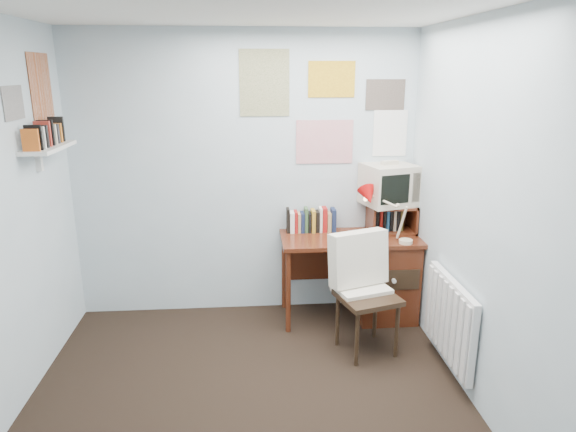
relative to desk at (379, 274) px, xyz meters
name	(u,v)px	position (x,y,z in m)	size (l,w,h in m)	color
ground	(250,431)	(-1.17, -1.48, -0.41)	(3.50, 3.50, 0.00)	black
back_wall	(245,177)	(-1.17, 0.27, 0.84)	(3.00, 0.02, 2.50)	silver
right_wall	(506,234)	(0.33, -1.48, 0.84)	(0.02, 3.50, 2.50)	silver
desk	(379,274)	(0.00, 0.00, 0.00)	(1.20, 0.55, 0.76)	#542313
desk_chair	(368,298)	(-0.24, -0.60, 0.05)	(0.47, 0.45, 0.92)	black
desk_lamp	(407,219)	(0.16, -0.21, 0.56)	(0.29, 0.25, 0.41)	#BB0C0C
tv_riser	(391,218)	(0.12, 0.11, 0.48)	(0.40, 0.30, 0.25)	#542313
crt_tv	(389,183)	(0.08, 0.13, 0.80)	(0.41, 0.38, 0.39)	beige
book_row	(320,219)	(-0.51, 0.18, 0.46)	(0.60, 0.14, 0.22)	#542313
radiator	(450,320)	(0.29, -0.93, 0.01)	(0.09, 0.80, 0.60)	white
wall_shelf	(49,148)	(-2.57, -0.38, 1.21)	(0.20, 0.62, 0.24)	white
posters_back	(325,107)	(-0.47, 0.26, 1.44)	(1.20, 0.01, 0.90)	white
posters_left	(28,93)	(-2.67, -0.38, 1.59)	(0.01, 0.70, 0.60)	white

